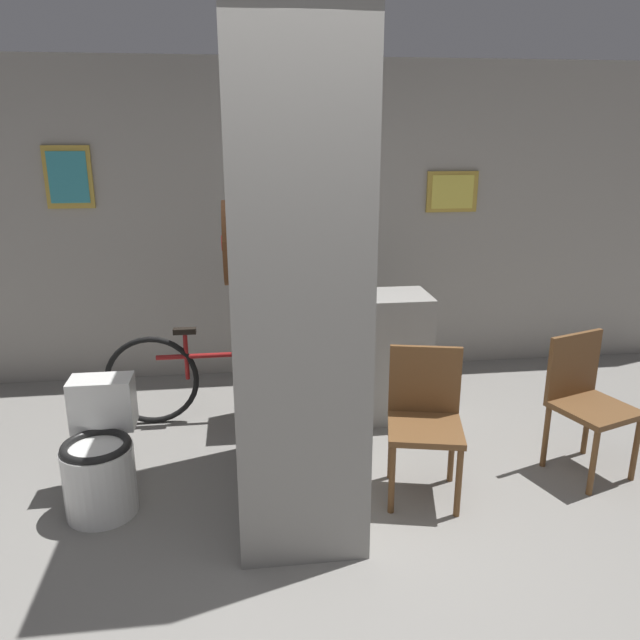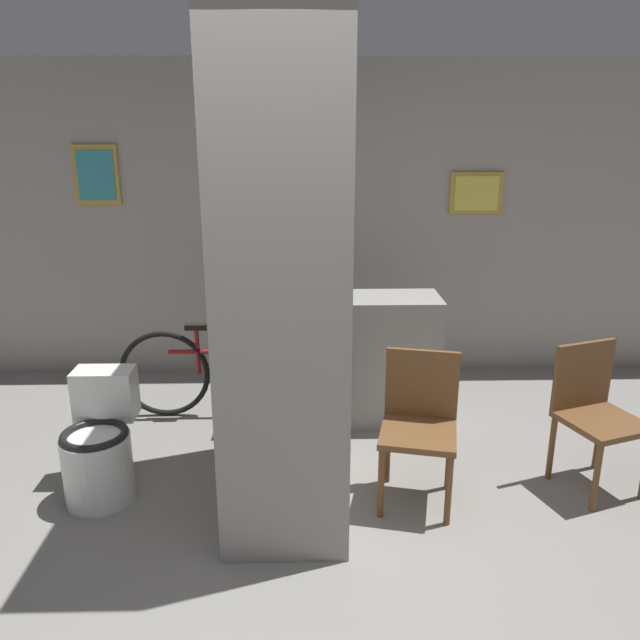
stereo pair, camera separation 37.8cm
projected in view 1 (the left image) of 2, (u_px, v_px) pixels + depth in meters
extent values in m
plane|color=gray|center=(312.00, 564.00, 3.09)|extent=(14.00, 14.00, 0.00)
cube|color=gray|center=(275.00, 224.00, 5.20)|extent=(8.00, 0.06, 2.60)
cube|color=#B79338|center=(68.00, 177.00, 4.84)|extent=(0.36, 0.02, 0.48)
cube|color=teal|center=(68.00, 177.00, 4.83)|extent=(0.30, 0.01, 0.39)
cube|color=#B79338|center=(452.00, 192.00, 5.27)|extent=(0.44, 0.02, 0.34)
cube|color=#E0CC4C|center=(453.00, 192.00, 5.25)|extent=(0.36, 0.01, 0.28)
cube|color=gray|center=(292.00, 280.00, 3.28)|extent=(0.64, 1.22, 2.60)
cylinder|color=#593319|center=(226.00, 243.00, 2.94)|extent=(0.03, 0.40, 0.40)
cylinder|color=red|center=(223.00, 243.00, 2.93)|extent=(0.01, 0.07, 0.07)
cube|color=gray|center=(341.00, 358.00, 4.52)|extent=(1.27, 0.44, 0.94)
cylinder|color=white|center=(100.00, 480.00, 3.45)|extent=(0.39, 0.39, 0.40)
torus|color=black|center=(96.00, 446.00, 3.39)|extent=(0.38, 0.38, 0.04)
cube|color=white|center=(103.00, 403.00, 3.59)|extent=(0.35, 0.20, 0.30)
cylinder|color=brown|center=(392.00, 479.00, 3.45)|extent=(0.04, 0.04, 0.42)
cylinder|color=brown|center=(459.00, 483.00, 3.41)|extent=(0.04, 0.04, 0.42)
cylinder|color=brown|center=(391.00, 447.00, 3.79)|extent=(0.04, 0.04, 0.42)
cylinder|color=brown|center=(452.00, 450.00, 3.76)|extent=(0.04, 0.04, 0.42)
cube|color=brown|center=(425.00, 429.00, 3.54)|extent=(0.50, 0.50, 0.04)
cube|color=brown|center=(425.00, 379.00, 3.66)|extent=(0.41, 0.12, 0.41)
cylinder|color=brown|center=(593.00, 463.00, 3.62)|extent=(0.04, 0.04, 0.42)
cylinder|color=brown|center=(636.00, 449.00, 3.77)|extent=(0.04, 0.04, 0.42)
cylinder|color=brown|center=(546.00, 436.00, 3.93)|extent=(0.04, 0.04, 0.42)
cylinder|color=brown|center=(587.00, 424.00, 4.08)|extent=(0.04, 0.04, 0.42)
cube|color=brown|center=(595.00, 409.00, 3.78)|extent=(0.53, 0.53, 0.04)
cube|color=brown|center=(574.00, 364.00, 3.88)|extent=(0.40, 0.17, 0.41)
torus|color=black|center=(152.00, 381.00, 4.47)|extent=(0.67, 0.04, 0.67)
torus|color=black|center=(292.00, 374.00, 4.59)|extent=(0.67, 0.04, 0.67)
cylinder|color=maroon|center=(222.00, 355.00, 4.48)|extent=(0.93, 0.04, 0.04)
cylinder|color=maroon|center=(186.00, 357.00, 4.45)|extent=(0.03, 0.03, 0.34)
cylinder|color=maroon|center=(285.00, 352.00, 4.54)|extent=(0.03, 0.03, 0.31)
cube|color=black|center=(185.00, 331.00, 4.39)|extent=(0.16, 0.06, 0.04)
cylinder|color=#262626|center=(285.00, 332.00, 4.49)|extent=(0.03, 0.42, 0.03)
cylinder|color=#19598C|center=(326.00, 281.00, 4.37)|extent=(0.09, 0.09, 0.21)
cylinder|color=#19598C|center=(326.00, 259.00, 4.32)|extent=(0.04, 0.04, 0.09)
sphere|color=#333333|center=(326.00, 251.00, 4.31)|extent=(0.04, 0.04, 0.04)
cylinder|color=#267233|center=(310.00, 286.00, 4.36)|extent=(0.07, 0.07, 0.15)
cylinder|color=#267233|center=(310.00, 271.00, 4.33)|extent=(0.03, 0.03, 0.06)
sphere|color=#333333|center=(309.00, 266.00, 4.32)|extent=(0.03, 0.03, 0.03)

